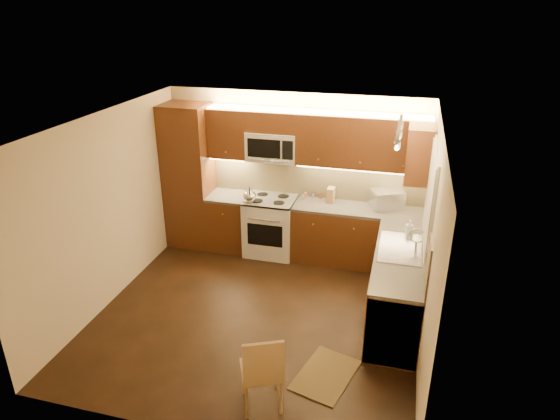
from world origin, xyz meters
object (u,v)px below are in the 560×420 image
(toaster_oven, at_px, (387,199))
(dining_chair, at_px, (261,368))
(stove, at_px, (271,226))
(microwave, at_px, (273,146))
(kettle, at_px, (250,194))
(knife_block, at_px, (331,195))
(soap_bottle, at_px, (410,227))
(sink, at_px, (401,243))

(toaster_oven, bearing_deg, dining_chair, -130.97)
(stove, relative_size, microwave, 1.21)
(kettle, bearing_deg, knife_block, -2.84)
(soap_bottle, bearing_deg, kettle, 149.85)
(knife_block, relative_size, soap_bottle, 1.15)
(stove, distance_m, microwave, 1.27)
(microwave, distance_m, knife_block, 1.15)
(kettle, xyz_separation_m, dining_chair, (1.07, -2.93, -0.60))
(microwave, xyz_separation_m, sink, (2.00, -1.26, -0.74))
(stove, relative_size, sink, 1.07)
(stove, bearing_deg, microwave, 90.00)
(soap_bottle, bearing_deg, sink, -120.23)
(stove, height_order, knife_block, knife_block)
(microwave, distance_m, toaster_oven, 1.87)
(toaster_oven, xyz_separation_m, knife_block, (-0.84, 0.01, -0.02))
(sink, height_order, toaster_oven, toaster_oven)
(toaster_oven, distance_m, knife_block, 0.84)
(stove, xyz_separation_m, knife_block, (0.90, 0.17, 0.55))
(stove, bearing_deg, soap_bottle, -17.77)
(microwave, xyz_separation_m, soap_bottle, (2.09, -0.80, -0.72))
(kettle, distance_m, toaster_oven, 2.04)
(kettle, bearing_deg, soap_bottle, -31.49)
(sink, xyz_separation_m, toaster_oven, (-0.26, 1.28, 0.06))
(sink, distance_m, soap_bottle, 0.46)
(soap_bottle, xyz_separation_m, dining_chair, (-1.29, -2.46, -0.56))
(knife_block, bearing_deg, sink, -47.47)
(stove, height_order, microwave, microwave)
(kettle, bearing_deg, stove, 16.75)
(microwave, bearing_deg, kettle, -128.52)
(stove, height_order, toaster_oven, toaster_oven)
(kettle, bearing_deg, dining_chair, -90.33)
(microwave, bearing_deg, soap_bottle, -21.06)
(toaster_oven, height_order, soap_bottle, toaster_oven)
(kettle, bearing_deg, toaster_oven, -10.12)
(stove, bearing_deg, dining_chair, -75.75)
(kettle, height_order, dining_chair, kettle)
(microwave, distance_m, kettle, 0.81)
(stove, distance_m, soap_bottle, 2.26)
(sink, height_order, dining_chair, sink)
(stove, bearing_deg, kettle, -142.94)
(stove, height_order, sink, sink)
(knife_block, height_order, soap_bottle, knife_block)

